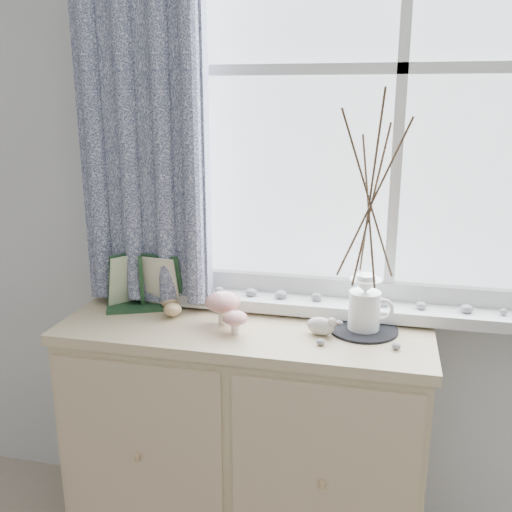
{
  "coord_description": "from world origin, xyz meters",
  "views": [
    {
      "loc": [
        0.28,
        0.08,
        1.57
      ],
      "look_at": [
        -0.1,
        1.7,
        1.1
      ],
      "focal_mm": 40.0,
      "sensor_mm": 36.0,
      "label": 1
    }
  ],
  "objects_px": {
    "toadstool_cluster": "(226,307)",
    "twig_pitcher": "(371,196)",
    "sideboard": "(245,440)",
    "botanical_book": "(140,283)"
  },
  "relations": [
    {
      "from": "toadstool_cluster",
      "to": "twig_pitcher",
      "type": "xyz_separation_m",
      "value": [
        0.43,
        0.06,
        0.36
      ]
    },
    {
      "from": "sideboard",
      "to": "twig_pitcher",
      "type": "relative_size",
      "value": 1.59
    },
    {
      "from": "sideboard",
      "to": "toadstool_cluster",
      "type": "xyz_separation_m",
      "value": [
        -0.06,
        -0.02,
        0.49
      ]
    },
    {
      "from": "botanical_book",
      "to": "twig_pitcher",
      "type": "xyz_separation_m",
      "value": [
        0.76,
        -0.0,
        0.33
      ]
    },
    {
      "from": "twig_pitcher",
      "to": "sideboard",
      "type": "bearing_deg",
      "value": 168.49
    },
    {
      "from": "sideboard",
      "to": "toadstool_cluster",
      "type": "distance_m",
      "value": 0.49
    },
    {
      "from": "toadstool_cluster",
      "to": "twig_pitcher",
      "type": "height_order",
      "value": "twig_pitcher"
    },
    {
      "from": "sideboard",
      "to": "toadstool_cluster",
      "type": "relative_size",
      "value": 7.16
    },
    {
      "from": "botanical_book",
      "to": "twig_pitcher",
      "type": "height_order",
      "value": "twig_pitcher"
    },
    {
      "from": "sideboard",
      "to": "botanical_book",
      "type": "distance_m",
      "value": 0.65
    }
  ]
}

